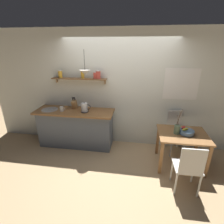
{
  "coord_description": "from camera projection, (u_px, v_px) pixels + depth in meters",
  "views": [
    {
      "loc": [
        0.43,
        -3.22,
        2.33
      ],
      "look_at": [
        -0.1,
        0.25,
        0.95
      ],
      "focal_mm": 27.21,
      "sensor_mm": 36.0,
      "label": 1
    }
  ],
  "objects": [
    {
      "name": "ground_plane",
      "position": [
        115.0,
        155.0,
        3.87
      ],
      "size": [
        14.0,
        14.0,
        0.0
      ],
      "primitive_type": "plane",
      "color": "tan"
    },
    {
      "name": "back_wall",
      "position": [
        128.0,
        91.0,
        3.95
      ],
      "size": [
        6.8,
        0.11,
        2.7
      ],
      "color": "silver",
      "rests_on": "ground_plane"
    },
    {
      "name": "kitchen_counter",
      "position": [
        76.0,
        128.0,
        4.14
      ],
      "size": [
        1.83,
        0.63,
        0.91
      ],
      "color": "slate",
      "rests_on": "ground_plane"
    },
    {
      "name": "wall_shelf",
      "position": [
        82.0,
        77.0,
        3.83
      ],
      "size": [
        1.27,
        0.2,
        0.32
      ],
      "color": "brown"
    },
    {
      "name": "dining_table",
      "position": [
        182.0,
        139.0,
        3.35
      ],
      "size": [
        0.93,
        0.75,
        0.72
      ],
      "color": "#9E6B3D",
      "rests_on": "ground_plane"
    },
    {
      "name": "dining_chair_near",
      "position": [
        189.0,
        167.0,
        2.72
      ],
      "size": [
        0.43,
        0.4,
        0.92
      ],
      "color": "white",
      "rests_on": "ground_plane"
    },
    {
      "name": "dining_chair_far",
      "position": [
        175.0,
        130.0,
        3.88
      ],
      "size": [
        0.47,
        0.5,
        0.97
      ],
      "color": "silver",
      "rests_on": "ground_plane"
    },
    {
      "name": "fruit_bowl",
      "position": [
        186.0,
        132.0,
        3.28
      ],
      "size": [
        0.28,
        0.28,
        0.15
      ],
      "color": "#51759E",
      "rests_on": "dining_table"
    },
    {
      "name": "twig_vase",
      "position": [
        177.0,
        129.0,
        3.29
      ],
      "size": [
        0.11,
        0.11,
        0.51
      ],
      "color": "#567056",
      "rests_on": "dining_table"
    },
    {
      "name": "electric_kettle",
      "position": [
        85.0,
        108.0,
        3.84
      ],
      "size": [
        0.26,
        0.17,
        0.23
      ],
      "color": "black",
      "rests_on": "kitchen_counter"
    },
    {
      "name": "knife_block",
      "position": [
        74.0,
        104.0,
        4.03
      ],
      "size": [
        0.1,
        0.17,
        0.3
      ],
      "color": "tan",
      "rests_on": "kitchen_counter"
    },
    {
      "name": "coffee_mug_by_sink",
      "position": [
        62.0,
        109.0,
        3.9
      ],
      "size": [
        0.13,
        0.08,
        0.11
      ],
      "color": "white",
      "rests_on": "kitchen_counter"
    },
    {
      "name": "pendant_lamp",
      "position": [
        85.0,
        72.0,
        3.53
      ],
      "size": [
        0.24,
        0.24,
        0.5
      ],
      "color": "black"
    }
  ]
}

